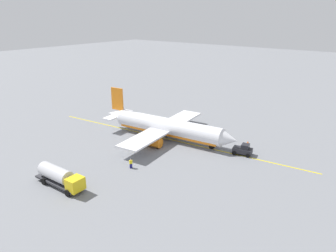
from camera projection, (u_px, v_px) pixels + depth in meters
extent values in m
plane|color=slate|center=(168.00, 139.00, 68.45)|extent=(400.00, 400.00, 0.00)
cylinder|color=white|center=(168.00, 127.00, 67.49)|extent=(25.06, 6.51, 3.70)
cube|color=orange|center=(168.00, 131.00, 67.83)|extent=(23.61, 5.69, 1.04)
cone|color=white|center=(229.00, 139.00, 60.74)|extent=(3.83, 3.92, 3.55)
cone|color=white|center=(116.00, 114.00, 74.46)|extent=(5.15, 3.68, 3.15)
cube|color=orange|center=(117.00, 99.00, 72.81)|extent=(3.22, 0.72, 5.20)
cube|color=white|center=(118.00, 115.00, 74.11)|extent=(3.34, 8.62, 0.24)
cube|color=white|center=(164.00, 128.00, 68.14)|extent=(7.83, 27.21, 0.36)
cylinder|color=orange|center=(179.00, 127.00, 72.35)|extent=(3.42, 2.45, 2.10)
cylinder|color=orange|center=(154.00, 142.00, 63.99)|extent=(3.42, 2.45, 2.10)
cylinder|color=#4C4C51|center=(212.00, 144.00, 63.00)|extent=(0.24, 0.24, 1.19)
cylinder|color=black|center=(212.00, 146.00, 63.20)|extent=(1.14, 0.52, 1.10)
cylinder|color=#4C4C51|center=(166.00, 129.00, 71.14)|extent=(0.24, 0.24, 1.19)
cylinder|color=black|center=(166.00, 131.00, 71.34)|extent=(1.14, 0.52, 1.10)
cylinder|color=#4C4C51|center=(154.00, 136.00, 66.96)|extent=(0.24, 0.24, 1.19)
cylinder|color=black|center=(154.00, 139.00, 67.16)|extent=(1.14, 0.52, 1.10)
cube|color=#2D2D33|center=(59.00, 181.00, 49.71)|extent=(9.17, 2.88, 0.30)
cube|color=yellow|center=(75.00, 184.00, 47.13)|extent=(2.10, 2.48, 2.00)
cube|color=black|center=(79.00, 183.00, 46.51)|extent=(0.25, 2.01, 0.90)
cylinder|color=silver|center=(56.00, 173.00, 49.60)|extent=(6.36, 2.56, 2.30)
cylinder|color=black|center=(81.00, 186.00, 48.68)|extent=(1.11, 0.40, 1.10)
cylinder|color=black|center=(68.00, 193.00, 46.76)|extent=(1.11, 0.40, 1.10)
cylinder|color=black|center=(57.00, 175.00, 51.92)|extent=(1.11, 0.40, 1.10)
cylinder|color=black|center=(44.00, 182.00, 50.00)|extent=(1.11, 0.40, 1.10)
cube|color=#232328|center=(242.00, 150.00, 60.70)|extent=(3.92, 2.66, 0.90)
cube|color=black|center=(245.00, 146.00, 60.19)|extent=(1.68, 1.84, 0.90)
cylinder|color=black|center=(234.00, 153.00, 60.56)|extent=(0.84, 0.45, 0.80)
cylinder|color=black|center=(237.00, 149.00, 62.25)|extent=(0.84, 0.45, 0.80)
cylinder|color=black|center=(248.00, 156.00, 59.46)|extent=(0.84, 0.45, 0.80)
cylinder|color=black|center=(250.00, 152.00, 61.14)|extent=(0.84, 0.45, 0.80)
cube|color=navy|center=(131.00, 166.00, 55.47)|extent=(0.52, 0.54, 0.85)
cube|color=yellow|center=(131.00, 162.00, 55.23)|extent=(0.59, 0.63, 0.60)
sphere|color=tan|center=(131.00, 160.00, 55.08)|extent=(0.24, 0.24, 0.24)
cone|color=#F2590F|center=(242.00, 145.00, 64.58)|extent=(0.62, 0.62, 0.69)
cone|color=#F2590F|center=(248.00, 143.00, 65.59)|extent=(0.64, 0.64, 0.71)
cube|color=yellow|center=(168.00, 139.00, 68.45)|extent=(61.11, 7.31, 0.01)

